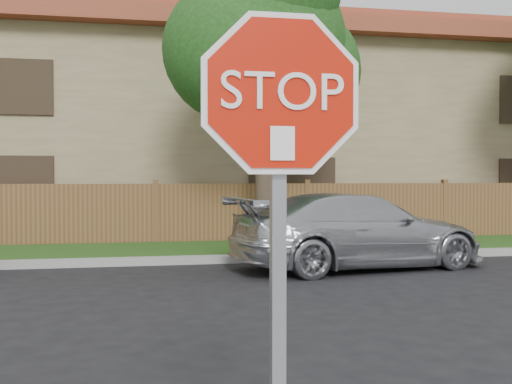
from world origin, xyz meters
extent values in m
cube|color=gray|center=(0.00, 8.15, 0.07)|extent=(70.00, 0.30, 0.15)
cube|color=#1E4714|center=(0.00, 9.80, 0.06)|extent=(70.00, 3.00, 0.12)
cube|color=brown|center=(0.00, 11.40, 0.80)|extent=(70.00, 0.12, 1.60)
cube|color=#867653|center=(0.00, 17.00, 3.00)|extent=(34.00, 8.00, 6.00)
cube|color=brown|center=(0.00, 17.00, 6.25)|extent=(35.20, 9.20, 0.50)
cube|color=brown|center=(0.00, 17.00, 6.85)|extent=(33.00, 5.50, 0.70)
cylinder|color=#382B21|center=(2.50, 9.70, 1.96)|extent=(0.44, 0.44, 3.92)
sphere|color=#1B3911|center=(2.50, 9.70, 4.90)|extent=(3.80, 3.80, 3.80)
sphere|color=#1B3911|center=(3.40, 10.00, 4.34)|extent=(3.00, 3.00, 3.00)
sphere|color=#1B3911|center=(1.70, 9.30, 4.62)|extent=(3.20, 3.20, 3.20)
cube|color=gray|center=(0.28, -1.44, 1.25)|extent=(0.06, 0.06, 2.30)
cylinder|color=white|center=(0.28, -1.50, 2.15)|extent=(1.01, 0.02, 1.01)
cylinder|color=#B61607|center=(0.28, -1.51, 2.15)|extent=(0.93, 0.02, 0.93)
cube|color=white|center=(0.28, -1.53, 1.93)|extent=(0.11, 0.00, 0.15)
imported|color=#B4B6BB|center=(3.79, 6.93, 0.73)|extent=(5.31, 2.88, 1.46)
camera|label=1|loc=(-0.32, -4.09, 1.78)|focal=42.00mm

